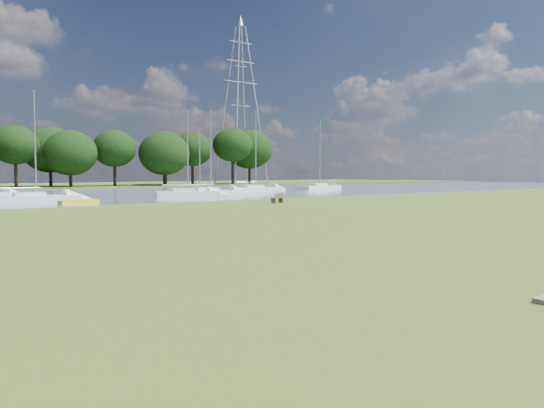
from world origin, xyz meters
TOP-DOWN VIEW (x-y plane):
  - ground at (0.00, 0.00)m, footprint 220.00×220.00m
  - river at (0.00, 42.00)m, footprint 220.00×40.00m
  - riverbank_bench at (13.88, 16.80)m, footprint 1.42×0.90m
  - kayak at (0.23, 24.50)m, footprint 3.24×1.45m
  - pylon at (45.22, 70.00)m, footprint 7.58×5.32m
  - sailboat_1 at (15.41, 32.74)m, footprint 5.56×3.66m
  - sailboat_2 at (26.07, 37.55)m, footprint 7.74×2.50m
  - sailboat_3 at (38.02, 38.80)m, footprint 8.00×3.64m
  - sailboat_4 at (-1.86, 29.31)m, footprint 6.83×2.12m
  - sailboat_6 at (12.84, 30.58)m, footprint 6.55×3.79m
  - sailboat_8 at (16.24, 31.89)m, footprint 7.34×2.39m

SIDE VIEW (x-z plane):
  - ground at x=0.00m, z-range 0.00..0.00m
  - river at x=0.00m, z-range -0.05..0.05m
  - kayak at x=0.23m, z-range 0.05..0.37m
  - riverbank_bench at x=13.88m, z-range 0.00..0.84m
  - sailboat_1 at x=15.41m, z-range -3.08..4.04m
  - sailboat_8 at x=16.24m, z-range -4.11..5.17m
  - sailboat_6 at x=12.84m, z-range -3.76..4.85m
  - sailboat_4 at x=-1.86m, z-range -4.05..5.15m
  - sailboat_2 at x=26.07m, z-range -4.58..5.69m
  - sailboat_3 at x=38.02m, z-range -4.32..5.46m
  - pylon at x=45.22m, z-range 4.26..36.93m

